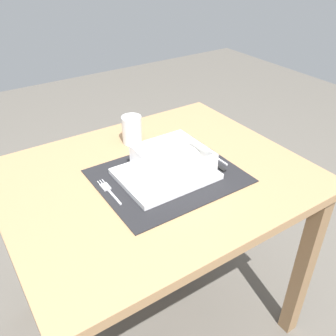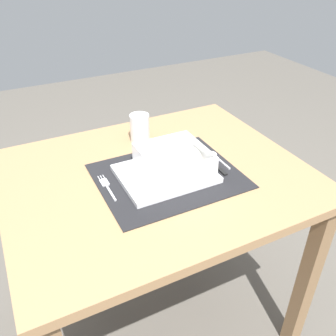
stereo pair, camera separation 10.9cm
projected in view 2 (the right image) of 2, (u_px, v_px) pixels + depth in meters
ground_plane at (159, 315)px, 1.51m from camera, size 6.00×6.00×0.00m
dining_table at (157, 199)px, 1.18m from camera, size 0.92×0.75×0.71m
placemat at (168, 176)px, 1.11m from camera, size 0.42×0.35×0.00m
serving_plate at (165, 174)px, 1.10m from camera, size 0.27×0.22×0.02m
porridge_bowl at (174, 161)px, 1.11m from camera, size 0.19×0.19×0.06m
fork at (106, 186)px, 1.06m from camera, size 0.02×0.14×0.00m
spoon at (215, 156)px, 1.20m from camera, size 0.02×0.11×0.01m
butter_knife at (216, 166)px, 1.15m from camera, size 0.01×0.13×0.01m
drinking_glass at (140, 130)px, 1.28m from camera, size 0.07×0.07×0.10m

